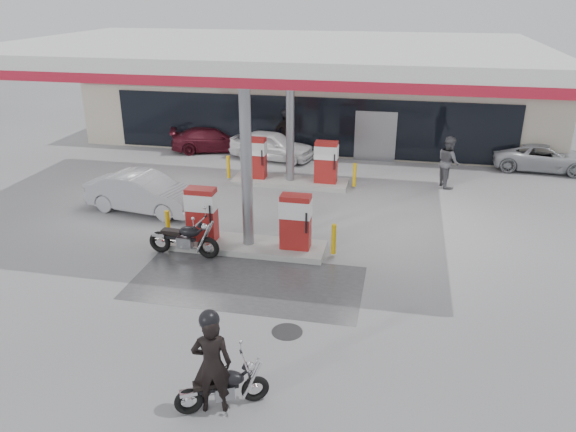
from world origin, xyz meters
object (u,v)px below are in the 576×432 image
(sedan_white, at_px, (272,145))
(parked_car_right, at_px, (543,157))
(pump_island_near, at_px, (248,226))
(biker_main, at_px, (212,365))
(main_motorcycle, at_px, (224,389))
(parked_motorcycle, at_px, (185,240))
(pump_island_far, at_px, (290,167))
(parked_car_left, at_px, (213,139))
(hatchback_silver, at_px, (144,193))
(attendant, at_px, (448,162))
(biker_walking, at_px, (286,134))

(sedan_white, height_order, parked_car_right, sedan_white)
(pump_island_near, distance_m, biker_main, 6.79)
(main_motorcycle, relative_size, parked_motorcycle, 0.74)
(pump_island_far, relative_size, parked_car_left, 1.32)
(biker_main, xyz_separation_m, sedan_white, (-2.71, 15.88, -0.33))
(pump_island_far, bearing_deg, hatchback_silver, -138.46)
(main_motorcycle, relative_size, hatchback_silver, 0.40)
(pump_island_near, xyz_separation_m, hatchback_silver, (-4.29, 2.20, -0.05))
(main_motorcycle, relative_size, attendant, 0.81)
(pump_island_near, xyz_separation_m, biker_main, (1.21, -6.68, 0.26))
(pump_island_near, height_order, parked_motorcycle, pump_island_near)
(main_motorcycle, bearing_deg, pump_island_near, 73.63)
(hatchback_silver, relative_size, parked_car_right, 1.00)
(parked_car_right, bearing_deg, hatchback_silver, 122.40)
(biker_main, height_order, biker_walking, biker_walking)
(pump_island_near, bearing_deg, parked_car_left, 114.23)
(biker_walking, bearing_deg, main_motorcycle, -108.39)
(biker_main, bearing_deg, pump_island_near, -94.88)
(main_motorcycle, relative_size, parked_car_left, 0.41)
(parked_car_right, bearing_deg, pump_island_near, 138.77)
(pump_island_near, height_order, pump_island_far, same)
(biker_main, height_order, hatchback_silver, biker_main)
(biker_walking, bearing_deg, pump_island_far, -101.98)
(attendant, relative_size, parked_car_right, 0.49)
(parked_motorcycle, height_order, biker_walking, biker_walking)
(main_motorcycle, distance_m, parked_car_left, 17.60)
(main_motorcycle, height_order, parked_motorcycle, parked_motorcycle)
(attendant, xyz_separation_m, hatchback_silver, (-10.25, -4.80, -0.32))
(hatchback_silver, xyz_separation_m, parked_car_left, (-0.21, 7.80, -0.10))
(pump_island_near, relative_size, main_motorcycle, 3.21)
(parked_motorcycle, height_order, hatchback_silver, hatchback_silver)
(hatchback_silver, bearing_deg, parked_car_right, -52.72)
(pump_island_near, height_order, attendant, attendant)
(parked_motorcycle, relative_size, parked_car_left, 0.56)
(biker_main, height_order, parked_car_left, biker_main)
(hatchback_silver, height_order, biker_walking, biker_walking)
(biker_main, bearing_deg, hatchback_silver, -73.38)
(main_motorcycle, height_order, hatchback_silver, hatchback_silver)
(pump_island_near, relative_size, parked_motorcycle, 2.38)
(parked_car_left, relative_size, parked_car_right, 0.96)
(sedan_white, height_order, hatchback_silver, hatchback_silver)
(pump_island_near, relative_size, biker_walking, 2.54)
(pump_island_far, xyz_separation_m, biker_main, (1.21, -12.68, 0.26))
(parked_motorcycle, height_order, parked_car_right, parked_car_right)
(pump_island_far, bearing_deg, parked_car_right, 21.80)
(pump_island_far, distance_m, biker_main, 12.74)
(biker_walking, bearing_deg, parked_car_left, 150.12)
(biker_main, xyz_separation_m, parked_motorcycle, (-2.87, 5.88, -0.48))
(sedan_white, relative_size, parked_car_right, 0.93)
(pump_island_near, xyz_separation_m, parked_car_left, (-4.50, 10.00, -0.15))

